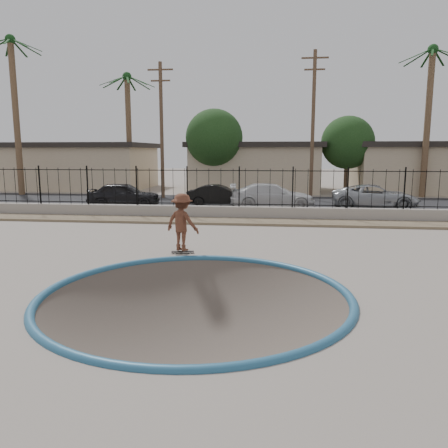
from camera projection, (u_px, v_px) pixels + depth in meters
name	position (u px, v px, depth m)	size (l,w,h in m)	color
ground	(242.00, 235.00, 22.69)	(120.00, 120.00, 2.20)	slate
bowl_pit	(196.00, 296.00, 9.77)	(6.84, 6.84, 1.80)	#483E37
coping_ring	(196.00, 296.00, 9.77)	(7.04, 7.04, 0.20)	#265A7D
rock_strip	(237.00, 221.00, 19.75)	(42.00, 1.60, 0.11)	#877458
retaining_wall	(239.00, 213.00, 20.79)	(42.00, 0.45, 0.60)	gray
fence	(239.00, 188.00, 20.59)	(40.00, 0.04, 1.80)	black
street	(248.00, 203.00, 27.40)	(90.00, 8.00, 0.04)	black
house_west	(84.00, 165.00, 38.15)	(11.60, 8.60, 3.90)	tan
house_center	(256.00, 166.00, 36.38)	(10.60, 8.60, 3.90)	tan
house_east	(432.00, 167.00, 34.73)	(12.60, 8.60, 3.90)	tan
palm_left	(14.00, 84.00, 31.04)	(2.30, 2.30, 11.30)	brown
palm_mid	(128.00, 106.00, 34.34)	(2.30, 2.30, 9.30)	brown
palm_right	(430.00, 90.00, 29.68)	(2.30, 2.30, 10.30)	brown
utility_pole_left	(162.00, 129.00, 29.30)	(1.70, 0.24, 9.00)	#473323
utility_pole_mid	(313.00, 124.00, 28.07)	(1.70, 0.24, 9.50)	#473323
street_tree_left	(214.00, 138.00, 32.94)	(4.32, 4.32, 6.36)	#473323
street_tree_mid	(348.00, 143.00, 32.80)	(3.96, 3.96, 5.83)	#473323
skater	(182.00, 225.00, 13.68)	(1.16, 0.67, 1.80)	brown
skateboard	(183.00, 252.00, 13.82)	(0.73, 0.31, 0.06)	black
car_a	(124.00, 194.00, 25.16)	(1.65, 4.10, 1.40)	black
car_b	(219.00, 195.00, 25.52)	(1.29, 3.71, 1.22)	black
car_c	(272.00, 196.00, 24.46)	(1.93, 4.74, 1.37)	silver
car_d	(375.00, 196.00, 24.47)	(2.18, 4.73, 1.32)	#A0A3A8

